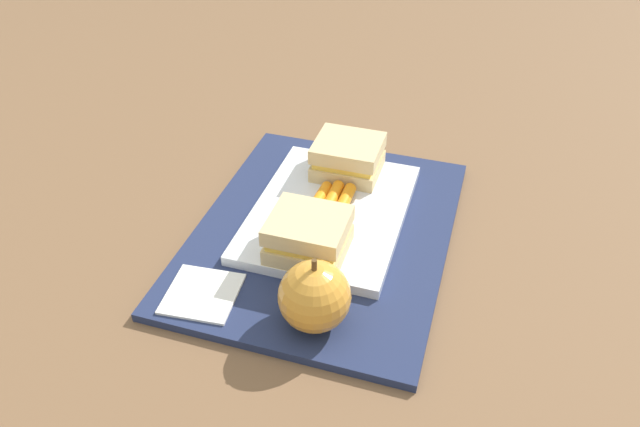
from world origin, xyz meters
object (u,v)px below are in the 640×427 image
Objects in this scene: sandwich_half_left at (348,157)px; paper_napkin at (202,294)px; food_tray at (330,212)px; sandwich_half_right at (308,235)px; carrot_sticks_bundle at (330,203)px; apple at (314,296)px.

sandwich_half_left is 1.14× the size of paper_napkin.
sandwich_half_right reaches higher than food_tray.
food_tray is at bearing -100.05° from carrot_sticks_bundle.
paper_napkin is at bearing -19.78° from sandwich_half_left.
sandwich_half_left is (-0.08, 0.00, 0.03)m from food_tray.
apple reaches higher than paper_napkin.
food_tray is at bearing 151.86° from paper_napkin.
carrot_sticks_bundle reaches higher than paper_napkin.
paper_napkin is (0.08, -0.09, -0.03)m from sandwich_half_right.
carrot_sticks_bundle is (0.00, 0.00, 0.01)m from food_tray.
carrot_sticks_bundle is at bearing -168.59° from apple.
sandwich_half_right is at bearing 0.00° from food_tray.
apple reaches higher than sandwich_half_left.
food_tray is 3.00× the size of carrot_sticks_bundle.
sandwich_half_left is 1.04× the size of carrot_sticks_bundle.
carrot_sticks_bundle is at bearing 0.45° from sandwich_half_left.
apple is (0.16, 0.03, 0.03)m from food_tray.
apple reaches higher than food_tray.
sandwich_half_right is at bearing 0.00° from sandwich_half_left.
carrot_sticks_bundle is at bearing 151.67° from paper_napkin.
sandwich_half_left is at bearing -179.55° from carrot_sticks_bundle.
sandwich_half_left is at bearing 180.00° from sandwich_half_right.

